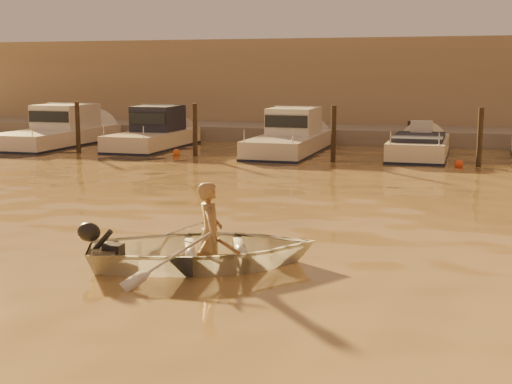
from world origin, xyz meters
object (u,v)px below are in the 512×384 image
(dinghy, at_px, (204,249))
(moored_boat_1, at_px, (153,133))
(moored_boat_2, at_px, (290,137))
(moored_boat_3, at_px, (419,151))
(waterfront_building, at_px, (384,86))
(moored_boat_0, at_px, (58,131))
(person, at_px, (210,233))

(dinghy, xyz_separation_m, moored_boat_1, (-8.57, 16.56, 0.35))
(moored_boat_2, xyz_separation_m, moored_boat_3, (5.01, 0.00, -0.40))
(moored_boat_3, bearing_deg, moored_boat_1, 180.00)
(moored_boat_3, height_order, waterfront_building, waterfront_building)
(moored_boat_0, distance_m, moored_boat_1, 4.54)
(moored_boat_0, relative_size, moored_boat_2, 1.06)
(moored_boat_0, height_order, waterfront_building, waterfront_building)
(moored_boat_0, xyz_separation_m, waterfront_building, (12.80, 11.00, 1.77))
(person, relative_size, moored_boat_0, 0.22)
(person, bearing_deg, moored_boat_1, 3.85)
(dinghy, relative_size, person, 2.22)
(moored_boat_2, bearing_deg, moored_boat_0, 180.00)
(person, relative_size, moored_boat_3, 0.29)
(dinghy, xyz_separation_m, moored_boat_3, (2.35, 16.56, -0.05))
(dinghy, height_order, moored_boat_0, moored_boat_0)
(waterfront_building, bearing_deg, moored_boat_0, -139.33)
(person, bearing_deg, waterfront_building, -22.98)
(moored_boat_1, bearing_deg, person, -62.33)
(dinghy, xyz_separation_m, moored_boat_0, (-13.11, 16.56, 0.35))
(moored_boat_0, height_order, moored_boat_1, same)
(person, height_order, waterfront_building, waterfront_building)
(moored_boat_3, bearing_deg, dinghy, -98.08)
(moored_boat_1, relative_size, moored_boat_2, 0.85)
(dinghy, xyz_separation_m, person, (0.09, 0.04, 0.28))
(moored_boat_0, distance_m, moored_boat_3, 15.47)
(moored_boat_1, xyz_separation_m, moored_boat_2, (5.91, 0.00, 0.00))
(moored_boat_2, distance_m, moored_boat_3, 5.02)
(moored_boat_1, xyz_separation_m, moored_boat_3, (10.92, 0.00, -0.40))
(person, distance_m, moored_boat_3, 16.68)
(dinghy, relative_size, moored_boat_3, 0.64)
(person, bearing_deg, moored_boat_3, -31.60)
(moored_boat_3, bearing_deg, moored_boat_2, 180.00)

